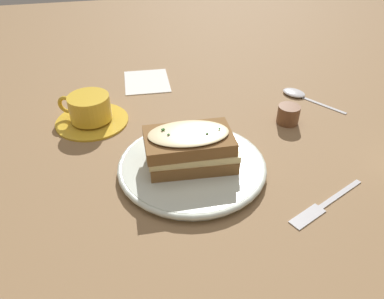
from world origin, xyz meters
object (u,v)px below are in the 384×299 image
Objects in this scene: teacup_with_saucer at (90,112)px; spoon at (297,94)px; dinner_plate at (192,166)px; napkin at (147,81)px; fork at (320,207)px; condiment_pot at (288,114)px; sandwich at (191,148)px.

teacup_with_saucer reaches higher than spoon.
napkin is (-0.38, -0.04, -0.01)m from dinner_plate.
dinner_plate is 1.64× the size of fork.
sandwich is at bearing -64.07° from condiment_pot.
fork is at bearing 53.09° from sandwich.
fork is (0.14, 0.18, -0.01)m from dinner_plate.
condiment_pot is (-0.25, 0.05, 0.02)m from fork.
fork is 1.18× the size of napkin.
teacup_with_saucer is (-0.21, -0.18, 0.02)m from dinner_plate.
dinner_plate reaches higher than fork.
sandwich is 0.38m from napkin.
napkin is at bearing -133.59° from condiment_pot.
condiment_pot reaches higher than fork.
sandwich is 1.03× the size of teacup_with_saucer.
dinner_plate is at bearing -63.69° from condiment_pot.
dinner_plate is 1.94× the size of napkin.
dinner_plate is at bearing 5.91° from napkin.
dinner_plate is 1.67× the size of sandwich.
spoon is at bearing 66.32° from napkin.
sandwich is 0.27m from condiment_pot.
napkin is at bearing -174.36° from sandwich.
sandwich is at bearing 5.64° from napkin.
spoon is (-0.23, 0.31, -0.01)m from dinner_plate.
napkin is at bearing -1.96° from fork.
dinner_plate reaches higher than napkin.
napkin is at bearing -174.09° from dinner_plate.
dinner_plate is at bearing 27.82° from fork.
sandwich is at bearing -117.45° from dinner_plate.
sandwich is 1.07× the size of spoon.
sandwich is 1.16× the size of napkin.
teacup_with_saucer is 3.32× the size of condiment_pot.
fork and napkin have the same top height.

